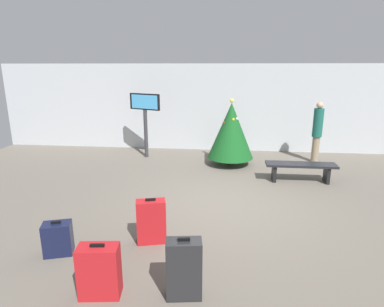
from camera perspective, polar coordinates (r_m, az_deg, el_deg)
ground_plane at (r=7.04m, az=5.76°, el=-8.74°), size 16.00×16.00×0.00m
back_wall at (r=11.20m, az=6.16°, el=8.06°), size 16.00×0.20×2.95m
holiday_tree at (r=9.47m, az=6.93°, el=4.06°), size 1.34×1.34×1.97m
flight_info_kiosk at (r=10.29m, az=-8.33°, el=7.32°), size 1.03×0.48×2.04m
waiting_bench at (r=8.60m, az=18.72°, el=-2.40°), size 1.74×0.44×0.48m
traveller_0 at (r=10.41m, az=21.33°, el=3.86°), size 0.40×0.40×1.84m
suitcase_0 at (r=5.57m, az=-22.70°, el=-13.76°), size 0.49×0.39×0.56m
suitcase_1 at (r=4.27m, az=-1.43°, el=-19.80°), size 0.47×0.30×0.83m
suitcase_2 at (r=4.47m, az=-16.12°, el=-19.43°), size 0.54×0.34×0.74m
suitcase_3 at (r=5.46m, az=-7.24°, el=-11.88°), size 0.52×0.35×0.78m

